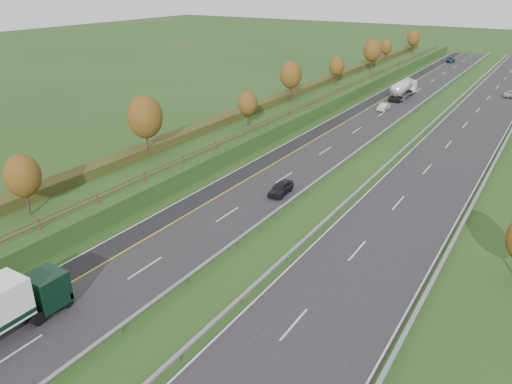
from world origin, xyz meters
TOP-DOWN VIEW (x-y plane):
  - ground at (8.00, 55.00)m, footprint 400.00×400.00m
  - near_carriageway at (0.00, 60.00)m, footprint 10.50×200.00m
  - far_carriageway at (16.50, 60.00)m, footprint 10.50×200.00m
  - hard_shoulder at (-3.75, 60.00)m, footprint 3.00×200.00m
  - lane_markings at (6.40, 59.88)m, footprint 26.75×200.00m
  - embankment_left at (-13.00, 60.00)m, footprint 12.00×200.00m
  - hedge_left at (-15.00, 60.00)m, footprint 2.20×180.00m
  - fence_left at (-8.50, 59.59)m, footprint 0.12×189.06m
  - median_barrier_near at (5.70, 60.00)m, footprint 0.32×200.00m
  - median_barrier_far at (10.80, 60.00)m, footprint 0.32×200.00m
  - outer_barrier_far at (22.30, 60.00)m, footprint 0.32×200.00m
  - trees_left at (-12.64, 56.63)m, footprint 6.64×164.30m
  - road_tanker at (0.41, 86.06)m, footprint 2.40×11.22m
  - car_dark_near at (3.31, 30.47)m, footprint 1.91×4.21m
  - car_silver_mid at (0.60, 73.72)m, footprint 1.42×3.91m
  - car_small_far at (-1.43, 138.38)m, footprint 2.40×5.08m
  - car_oncoming at (18.99, 98.36)m, footprint 2.73×4.87m

SIDE VIEW (x-z plane):
  - ground at x=8.00m, z-range 0.00..0.00m
  - near_carriageway at x=0.00m, z-range 0.00..0.04m
  - far_carriageway at x=16.50m, z-range 0.00..0.04m
  - hard_shoulder at x=-3.75m, z-range 0.00..0.04m
  - lane_markings at x=6.40m, z-range 0.04..0.05m
  - median_barrier_near at x=5.70m, z-range 0.26..0.97m
  - median_barrier_far at x=10.80m, z-range 0.26..0.97m
  - outer_barrier_far at x=22.30m, z-range 0.26..0.97m
  - car_silver_mid at x=0.60m, z-range 0.04..1.32m
  - car_oncoming at x=18.99m, z-range 0.04..1.33m
  - car_dark_near at x=3.31m, z-range 0.04..1.44m
  - car_small_far at x=-1.43m, z-range 0.04..1.47m
  - embankment_left at x=-13.00m, z-range 0.00..2.00m
  - road_tanker at x=0.41m, z-range 0.13..3.59m
  - hedge_left at x=-15.00m, z-range 2.00..3.10m
  - fence_left at x=-8.50m, z-range 2.13..3.33m
  - trees_left at x=-12.64m, z-range 2.53..10.20m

